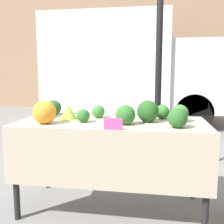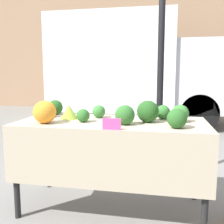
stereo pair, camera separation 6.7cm
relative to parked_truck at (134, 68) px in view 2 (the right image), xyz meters
name	(u,v)px [view 2 (the right image)]	position (x,y,z in m)	size (l,w,h in m)	color
ground_plane	(112,207)	(0.28, -4.37, -1.37)	(40.00, 40.00, 0.00)	gray
building_facade	(152,25)	(0.28, 3.00, 1.56)	(16.00, 0.60, 5.85)	#9E7A5B
tent_pole	(160,75)	(0.68, -3.67, -0.17)	(0.07, 0.07, 2.40)	black
parked_truck	(134,68)	(0.00, 0.00, 0.00)	(4.18, 2.11, 2.58)	white
market_table	(111,135)	(0.28, -4.43, -0.68)	(1.63, 0.76, 0.80)	tan
orange_cauliflower	(45,112)	(-0.24, -4.59, -0.47)	(0.19, 0.19, 0.19)	orange
romanesco_head	(69,112)	(-0.12, -4.34, -0.50)	(0.16, 0.16, 0.13)	#93B238
broccoli_head_0	(125,115)	(0.42, -4.52, -0.48)	(0.16, 0.16, 0.16)	#2D6628
broccoli_head_1	(148,111)	(0.59, -4.37, -0.47)	(0.19, 0.19, 0.19)	#23511E
broccoli_head_2	(99,112)	(0.13, -4.23, -0.50)	(0.12, 0.12, 0.12)	#387533
broccoli_head_3	(55,107)	(-0.35, -4.12, -0.49)	(0.15, 0.15, 0.15)	#23511E
broccoli_head_4	(48,111)	(-0.35, -4.30, -0.51)	(0.12, 0.12, 0.12)	#336B2D
broccoli_head_5	(163,112)	(0.72, -4.18, -0.50)	(0.13, 0.13, 0.13)	#336B2D
broccoli_head_6	(180,113)	(0.86, -4.30, -0.49)	(0.15, 0.15, 0.15)	#387533
broccoli_head_7	(177,118)	(0.82, -4.59, -0.49)	(0.15, 0.15, 0.15)	#285B23
broccoli_head_8	(83,116)	(0.05, -4.47, -0.51)	(0.11, 0.11, 0.11)	#2D6628
price_sign	(112,124)	(0.35, -4.74, -0.52)	(0.14, 0.01, 0.09)	#EF4793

